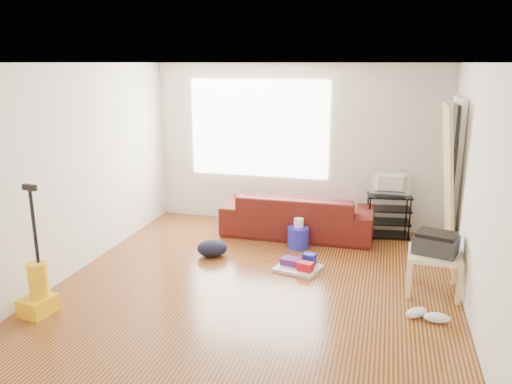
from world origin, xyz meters
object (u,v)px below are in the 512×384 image
(backpack, at_px, (212,256))
(side_table, at_px, (434,259))
(sofa, at_px, (297,234))
(bucket, at_px, (298,247))
(vacuum, at_px, (38,290))
(tv_stand, at_px, (388,215))
(cleaning_tray, at_px, (299,265))

(backpack, bearing_deg, side_table, -26.78)
(sofa, relative_size, bucket, 7.52)
(backpack, height_order, vacuum, vacuum)
(tv_stand, distance_m, bucket, 1.47)
(cleaning_tray, distance_m, vacuum, 2.99)
(sofa, distance_m, tv_stand, 1.36)
(sofa, xyz_separation_m, vacuum, (-2.14, -3.06, 0.25))
(side_table, bearing_deg, tv_stand, 106.13)
(backpack, bearing_deg, bucket, 10.81)
(sofa, relative_size, vacuum, 1.63)
(tv_stand, xyz_separation_m, bucket, (-1.20, -0.80, -0.32))
(tv_stand, height_order, backpack, tv_stand)
(cleaning_tray, xyz_separation_m, backpack, (-1.20, 0.15, -0.06))
(backpack, bearing_deg, vacuum, -141.40)
(bucket, height_order, vacuum, vacuum)
(tv_stand, height_order, bucket, tv_stand)
(sofa, distance_m, cleaning_tray, 1.31)
(cleaning_tray, bearing_deg, bucket, 101.47)
(tv_stand, xyz_separation_m, side_table, (0.51, -1.76, 0.06))
(sofa, bearing_deg, tv_stand, -168.25)
(sofa, distance_m, vacuum, 3.74)
(tv_stand, bearing_deg, sofa, -175.66)
(backpack, bearing_deg, tv_stand, 12.68)
(side_table, distance_m, backpack, 2.80)
(tv_stand, xyz_separation_m, vacuum, (-3.44, -3.33, -0.07))
(tv_stand, xyz_separation_m, backpack, (-2.24, -1.41, -0.32))
(cleaning_tray, xyz_separation_m, vacuum, (-2.40, -1.77, 0.19))
(backpack, xyz_separation_m, vacuum, (-1.20, -1.92, 0.25))
(vacuum, bearing_deg, sofa, 63.62)
(sofa, relative_size, backpack, 5.51)
(vacuum, bearing_deg, bucket, 57.05)
(bucket, bearing_deg, backpack, -149.75)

